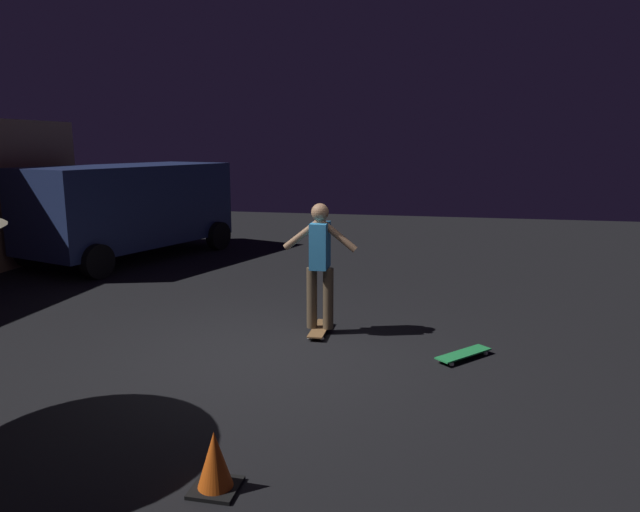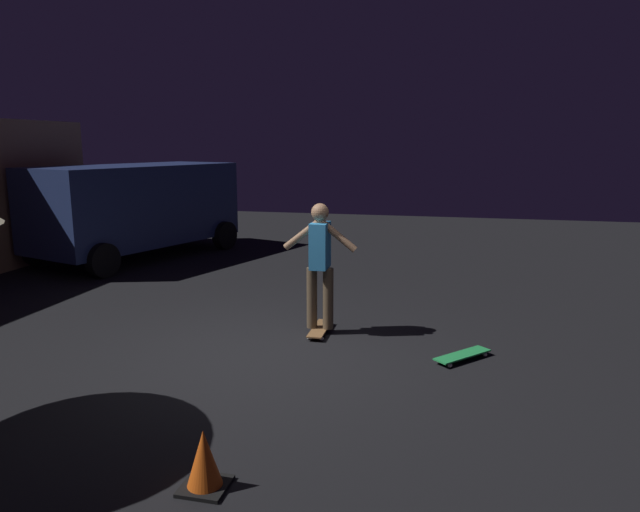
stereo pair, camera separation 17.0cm
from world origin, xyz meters
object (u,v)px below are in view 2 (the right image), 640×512
Objects in this scene: skateboard_ridden at (320,329)px; skater at (320,257)px; parked_van at (137,205)px; skateboard_spare at (462,355)px; traffic_cone at (204,462)px.

skater is (0.00, 0.00, 0.98)m from skateboard_ridden.
parked_van reaches higher than skateboard_ridden.
skateboard_spare is at bearing -124.38° from parked_van.
skater is 3.63× the size of traffic_cone.
traffic_cone is at bearing 179.83° from skater.
skateboard_spare is 3.61m from traffic_cone.
skateboard_ridden is at bearing -129.36° from parked_van.
traffic_cone is (-3.08, 1.86, 0.16)m from skateboard_spare.
traffic_cone is (-7.85, -5.11, -0.95)m from parked_van.
parked_van is 6.72m from skateboard_ridden.
traffic_cone is at bearing -146.95° from parked_van.
parked_van is 6.96× the size of skateboard_spare.
traffic_cone is (-3.65, 0.01, -0.83)m from skater.
skateboard_ridden is (-4.20, -5.12, -1.11)m from parked_van.
skater is 3.74m from traffic_cone.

